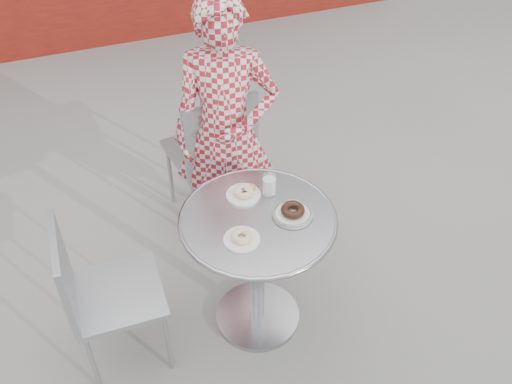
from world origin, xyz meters
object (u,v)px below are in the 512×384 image
object	(u,v)px
seated_person	(226,133)
chair_left	(121,318)
plate_near	(242,238)
plate_far	(244,193)
chair_far	(211,177)
milk_cup	(269,185)
bistro_table	(258,245)
plate_checker	(293,212)

from	to	relation	value
seated_person	chair_left	bearing A→B (deg)	-122.44
seated_person	plate_near	size ratio (longest dim) A/B	9.65
chair_left	plate_far	world-z (taller)	chair_left
chair_far	chair_left	world-z (taller)	chair_far
milk_cup	chair_left	bearing A→B (deg)	-173.57
chair_left	plate_far	size ratio (longest dim) A/B	5.26
seated_person	plate_near	world-z (taller)	seated_person
seated_person	plate_far	xyz separation A→B (m)	(-0.07, -0.50, -0.01)
bistro_table	plate_checker	xyz separation A→B (m)	(0.16, -0.04, 0.20)
plate_checker	plate_near	bearing A→B (deg)	-165.80
seated_person	plate_far	distance (m)	0.50
chair_left	plate_checker	bearing A→B (deg)	-94.34
chair_left	plate_far	distance (m)	0.88
bistro_table	seated_person	bearing A→B (deg)	84.24
bistro_table	plate_far	distance (m)	0.27
plate_checker	bistro_table	bearing A→B (deg)	166.24
plate_far	plate_checker	xyz separation A→B (m)	(0.17, -0.21, -0.00)
chair_left	plate_near	world-z (taller)	chair_left
bistro_table	plate_near	size ratio (longest dim) A/B	4.65
chair_left	plate_far	xyz separation A→B (m)	(0.71, 0.12, 0.51)
bistro_table	chair_far	xyz separation A→B (m)	(0.03, 0.92, -0.28)
chair_far	milk_cup	xyz separation A→B (m)	(0.08, -0.78, 0.52)
plate_near	milk_cup	distance (m)	0.35
seated_person	milk_cup	xyz separation A→B (m)	(0.05, -0.52, 0.02)
chair_left	seated_person	bearing A→B (deg)	-50.16
plate_checker	chair_left	bearing A→B (deg)	174.07
chair_far	chair_left	size ratio (longest dim) A/B	1.08
plate_near	seated_person	bearing A→B (deg)	76.42
chair_left	plate_checker	xyz separation A→B (m)	(0.88, -0.09, 0.51)
seated_person	milk_cup	distance (m)	0.53
bistro_table	chair_left	bearing A→B (deg)	175.87
bistro_table	milk_cup	distance (m)	0.30
chair_left	milk_cup	distance (m)	1.00
bistro_table	milk_cup	bearing A→B (deg)	51.44
plate_checker	milk_cup	size ratio (longest dim) A/B	1.81
bistro_table	milk_cup	world-z (taller)	milk_cup
milk_cup	plate_far	bearing A→B (deg)	167.22
bistro_table	seated_person	distance (m)	0.71
seated_person	plate_near	distance (m)	0.80
plate_near	plate_checker	distance (m)	0.29
bistro_table	plate_near	xyz separation A→B (m)	(-0.12, -0.11, 0.20)
seated_person	plate_far	world-z (taller)	seated_person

